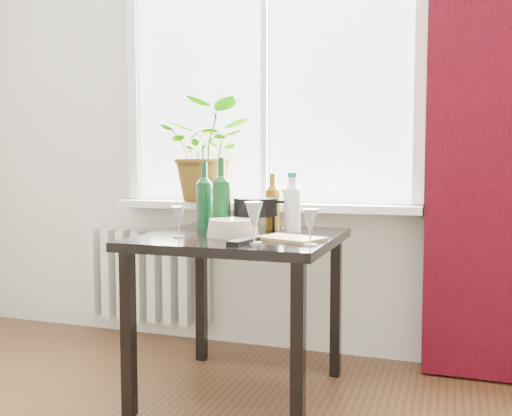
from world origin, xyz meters
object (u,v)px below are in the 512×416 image
(wineglass_far_right, at_px, (310,227))
(tv_remote, at_px, (244,241))
(radiator, at_px, (147,276))
(table, at_px, (241,255))
(wineglass_back_left, at_px, (207,211))
(wineglass_front_left, at_px, (179,222))
(wine_bottle_left, at_px, (204,195))
(bottle_amber, at_px, (273,201))
(potted_plant, at_px, (209,151))
(wineglass_back_center, at_px, (290,208))
(cutting_board, at_px, (290,239))
(wine_bottle_right, at_px, (222,195))
(wineglass_front_right, at_px, (254,222))
(fondue_pot, at_px, (255,215))
(cleaning_bottle, at_px, (292,202))
(plate_stack, at_px, (233,228))

(wineglass_far_right, height_order, tv_remote, wineglass_far_right)
(radiator, distance_m, table, 1.09)
(wineglass_back_left, distance_m, wineglass_front_left, 0.39)
(wineglass_back_left, height_order, wineglass_front_left, wineglass_back_left)
(wineglass_back_left, relative_size, wineglass_front_left, 1.22)
(wineglass_back_left, bearing_deg, table, -39.19)
(wine_bottle_left, relative_size, wineglass_far_right, 2.27)
(bottle_amber, bearing_deg, wineglass_far_right, -57.28)
(wineglass_back_left, xyz_separation_m, wineglass_front_left, (0.04, -0.39, -0.02))
(potted_plant, relative_size, bottle_amber, 2.04)
(wine_bottle_left, relative_size, wineglass_back_center, 1.61)
(wine_bottle_left, distance_m, cutting_board, 0.58)
(wine_bottle_right, distance_m, wineglass_front_right, 0.40)
(wine_bottle_left, height_order, tv_remote, wine_bottle_left)
(table, bearing_deg, wine_bottle_right, 159.35)
(wineglass_back_left, bearing_deg, potted_plant, 112.16)
(bottle_amber, relative_size, wineglass_front_left, 2.05)
(wine_bottle_left, height_order, fondue_pot, wine_bottle_left)
(wine_bottle_right, xyz_separation_m, wineglass_front_left, (-0.11, -0.22, -0.11))
(wineglass_far_right, distance_m, wineglass_back_left, 0.78)
(potted_plant, height_order, wineglass_far_right, potted_plant)
(radiator, xyz_separation_m, potted_plant, (0.43, -0.04, 0.75))
(wine_bottle_right, bearing_deg, bottle_amber, 45.23)
(potted_plant, bearing_deg, cleaning_bottle, -34.42)
(wine_bottle_left, relative_size, bottle_amber, 1.19)
(potted_plant, xyz_separation_m, wineglass_far_right, (0.79, -0.83, -0.32))
(wineglass_front_right, height_order, wineglass_far_right, wineglass_front_right)
(wine_bottle_right, height_order, wineglass_front_left, wine_bottle_right)
(radiator, relative_size, cleaning_bottle, 2.85)
(radiator, bearing_deg, wineglass_front_left, -52.11)
(wineglass_front_right, xyz_separation_m, tv_remote, (-0.03, -0.03, -0.08))
(wineglass_far_right, relative_size, wineglass_back_left, 0.88)
(table, height_order, wineglass_back_left, wineglass_back_left)
(table, height_order, plate_stack, plate_stack)
(table, xyz_separation_m, wineglass_front_left, (-0.22, -0.18, 0.16))
(wine_bottle_left, bearing_deg, plate_stack, -42.50)
(wineglass_back_left, height_order, fondue_pot, wineglass_back_left)
(radiator, distance_m, wineglass_far_right, 1.56)
(wineglass_far_right, distance_m, wineglass_back_center, 0.59)
(wineglass_back_left, relative_size, plate_stack, 0.73)
(radiator, xyz_separation_m, wine_bottle_left, (0.61, -0.49, 0.53))
(wineglass_front_right, distance_m, fondue_pot, 0.38)
(wine_bottle_right, xyz_separation_m, wineglass_far_right, (0.49, -0.28, -0.10))
(cleaning_bottle, bearing_deg, radiator, 156.52)
(wineglass_front_left, distance_m, fondue_pot, 0.38)
(table, xyz_separation_m, wine_bottle_left, (-0.24, 0.14, 0.26))
(radiator, distance_m, fondue_pot, 1.11)
(wineglass_far_right, bearing_deg, cleaning_bottle, 114.37)
(wineglass_front_right, distance_m, plate_stack, 0.25)
(cleaning_bottle, xyz_separation_m, plate_stack, (-0.20, -0.25, -0.10))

